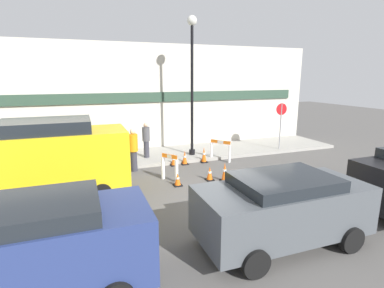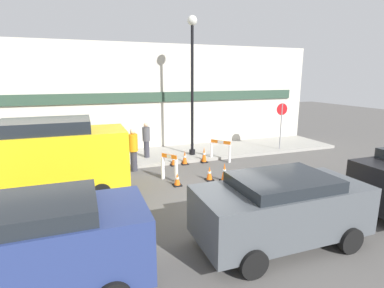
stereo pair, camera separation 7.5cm
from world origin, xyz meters
name	(u,v)px [view 2 (the right image)]	position (x,y,z in m)	size (l,w,h in m)	color
ground_plane	(222,203)	(0.00, 0.00, 0.00)	(60.00, 60.00, 0.00)	#565451
sidewalk_slab	(169,155)	(0.00, 6.05, 0.07)	(18.00, 3.09, 0.14)	#9E9B93
storefront_facade	(160,98)	(0.00, 7.67, 2.75)	(18.00, 0.22, 5.50)	beige
streetlamp_post	(192,70)	(1.00, 5.43, 4.15)	(0.44, 0.44, 6.34)	black
stop_sign	(281,119)	(5.68, 4.91, 1.73)	(0.60, 0.06, 2.38)	gray
barricade_0	(169,167)	(-0.96, 2.58, 0.54)	(0.52, 0.65, 1.02)	white
barricade_1	(220,150)	(1.98, 4.32, 0.55)	(0.71, 0.87, 0.99)	white
traffic_cone_0	(209,174)	(0.46, 2.09, 0.26)	(0.30, 0.30, 0.54)	black
traffic_cone_1	(185,158)	(0.27, 4.40, 0.30)	(0.30, 0.30, 0.63)	black
traffic_cone_2	(174,160)	(-0.24, 4.40, 0.25)	(0.30, 0.30, 0.53)	black
traffic_cone_3	(224,172)	(0.96, 1.82, 0.35)	(0.30, 0.30, 0.72)	black
traffic_cone_4	(204,155)	(1.20, 4.40, 0.35)	(0.30, 0.30, 0.72)	black
traffic_cone_5	(177,179)	(-0.85, 1.96, 0.23)	(0.30, 0.30, 0.49)	black
person_worker	(133,149)	(-2.02, 4.22, 0.96)	(0.46, 0.46, 1.79)	#33333D
person_pedestrian	(146,139)	(-1.18, 5.68, 1.02)	(0.45, 0.45, 1.64)	#33333D
parked_car_0	(34,245)	(-4.83, -2.51, 1.02)	(3.88, 1.92, 1.82)	navy
parked_car_1	(281,206)	(0.26, -2.51, 0.94)	(4.00, 1.92, 1.66)	#4C5156
work_van	(48,156)	(-5.00, 2.39, 1.38)	(4.84, 2.12, 2.54)	yellow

